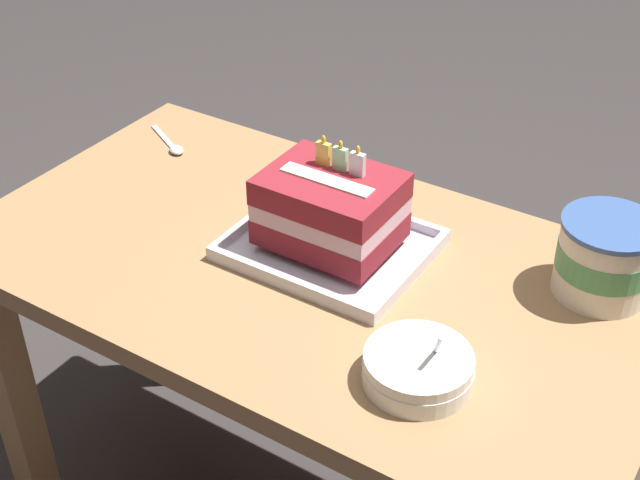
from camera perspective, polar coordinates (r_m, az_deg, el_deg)
name	(u,v)px	position (r m, az deg, el deg)	size (l,w,h in m)	color
dining_table	(310,316)	(1.43, -0.64, -4.99)	(1.10, 0.61, 0.68)	#9E754C
foil_tray	(330,247)	(1.38, 0.67, -0.48)	(0.30, 0.25, 0.02)	silver
birthday_cake	(331,208)	(1.34, 0.69, 2.10)	(0.20, 0.16, 0.16)	maroon
bowl_stack	(418,368)	(1.15, 6.40, -8.30)	(0.15, 0.15, 0.10)	white
ice_cream_tub	(605,257)	(1.33, 18.07, -1.08)	(0.14, 0.14, 0.12)	silver
serving_spoon_near_tray	(174,147)	(1.68, -9.52, 6.00)	(0.13, 0.08, 0.01)	silver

